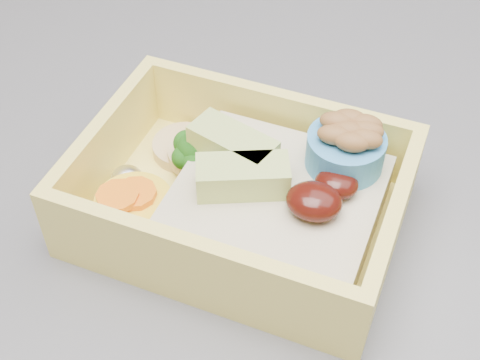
# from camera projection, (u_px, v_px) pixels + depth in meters

# --- Properties ---
(bento_box) EXTENTS (0.21, 0.17, 0.07)m
(bento_box) POSITION_uv_depth(u_px,v_px,m) (251.00, 194.00, 0.41)
(bento_box) COLOR #FBE667
(bento_box) RESTS_ON island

